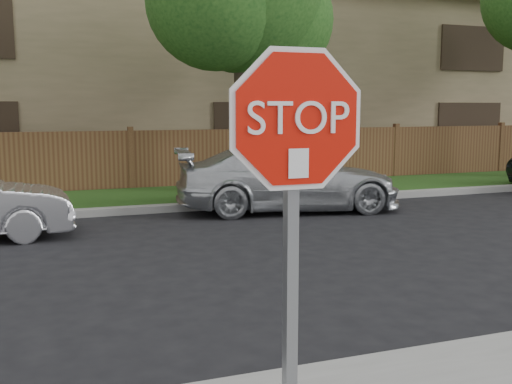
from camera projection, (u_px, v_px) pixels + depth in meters
name	position (u px, v px, depth m)	size (l,w,h in m)	color
ground	(335.00, 370.00, 5.06)	(90.00, 90.00, 0.00)	black
far_curb	(155.00, 209.00, 12.63)	(70.00, 0.30, 0.15)	gray
grass_strip	(142.00, 198.00, 14.16)	(70.00, 3.00, 0.12)	#1E4714
fence	(131.00, 161.00, 15.55)	(70.00, 0.12, 1.60)	#55321E
apartment_building	(104.00, 68.00, 20.36)	(35.20, 9.20, 7.20)	#897A55
stop_sign	(295.00, 182.00, 3.07)	(1.01, 0.13, 2.55)	gray
sedan_right	(288.00, 178.00, 12.78)	(1.95, 4.79, 1.39)	silver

